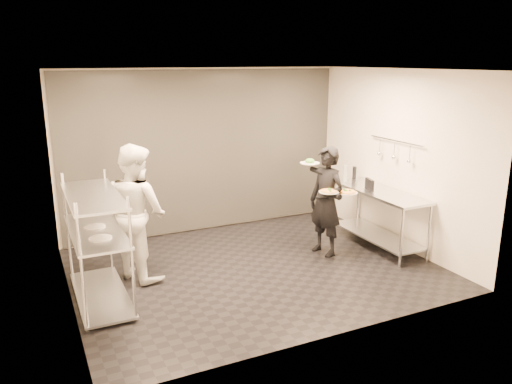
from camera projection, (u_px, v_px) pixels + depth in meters
name	position (u px, v px, depth m)	size (l,w,h in m)	color
room_shell	(223.00, 159.00, 7.88)	(5.00, 4.00, 2.80)	black
pass_rack	(97.00, 241.00, 6.12)	(0.60, 1.60, 1.50)	silver
prep_counter	(378.00, 209.00, 7.95)	(0.60, 1.80, 0.92)	silver
utensil_rail	(395.00, 150.00, 7.82)	(0.07, 1.20, 0.31)	silver
waiter	(326.00, 201.00, 7.58)	(0.61, 0.40, 1.68)	black
chef	(136.00, 212.00, 6.75)	(0.91, 0.71, 1.86)	silver
pizza_plate_near	(329.00, 191.00, 7.31)	(0.29, 0.29, 0.05)	silver
pizza_plate_far	(347.00, 192.00, 7.42)	(0.32, 0.32, 0.05)	silver
salad_plate	(310.00, 162.00, 7.65)	(0.30, 0.30, 0.07)	silver
pos_monitor	(369.00, 184.00, 7.90)	(0.05, 0.25, 0.18)	black
bottle_green	(345.00, 173.00, 8.48)	(0.08, 0.08, 0.27)	gray
bottle_clear	(356.00, 174.00, 8.61)	(0.06, 0.06, 0.20)	gray
bottle_dark	(354.00, 173.00, 8.59)	(0.07, 0.07, 0.23)	black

